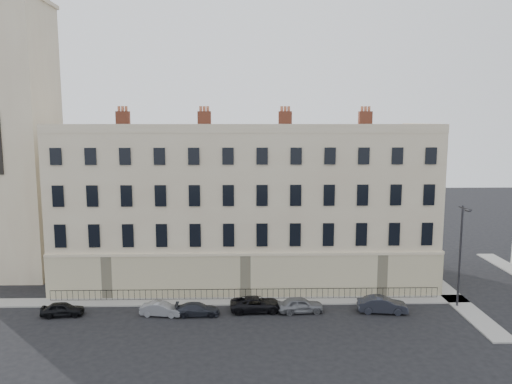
{
  "coord_description": "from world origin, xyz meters",
  "views": [
    {
      "loc": [
        -6.11,
        -37.86,
        16.14
      ],
      "look_at": [
        -4.94,
        10.0,
        9.22
      ],
      "focal_mm": 35.0,
      "sensor_mm": 36.0,
      "label": 1
    }
  ],
  "objects_px": {
    "car_b": "(161,309)",
    "car_d": "(257,304)",
    "streetlamp": "(461,252)",
    "car_e": "(300,305)",
    "car_f": "(382,305)",
    "car_c": "(198,309)",
    "car_a": "(63,309)"
  },
  "relations": [
    {
      "from": "car_b",
      "to": "car_e",
      "type": "bearing_deg",
      "value": -79.81
    },
    {
      "from": "car_a",
      "to": "streetlamp",
      "type": "relative_size",
      "value": 0.38
    },
    {
      "from": "car_a",
      "to": "car_f",
      "type": "relative_size",
      "value": 0.83
    },
    {
      "from": "streetlamp",
      "to": "car_a",
      "type": "bearing_deg",
      "value": 171.43
    },
    {
      "from": "streetlamp",
      "to": "car_c",
      "type": "bearing_deg",
      "value": 172.78
    },
    {
      "from": "car_a",
      "to": "streetlamp",
      "type": "height_order",
      "value": "streetlamp"
    },
    {
      "from": "car_b",
      "to": "car_c",
      "type": "distance_m",
      "value": 3.01
    },
    {
      "from": "car_e",
      "to": "car_d",
      "type": "bearing_deg",
      "value": 80.26
    },
    {
      "from": "car_f",
      "to": "streetlamp",
      "type": "distance_m",
      "value": 8.18
    },
    {
      "from": "car_a",
      "to": "streetlamp",
      "type": "bearing_deg",
      "value": -93.25
    },
    {
      "from": "car_c",
      "to": "car_d",
      "type": "xyz_separation_m",
      "value": [
        4.95,
        0.79,
        0.09
      ]
    },
    {
      "from": "car_b",
      "to": "streetlamp",
      "type": "height_order",
      "value": "streetlamp"
    },
    {
      "from": "car_d",
      "to": "car_e",
      "type": "bearing_deg",
      "value": -97.83
    },
    {
      "from": "streetlamp",
      "to": "car_b",
      "type": "bearing_deg",
      "value": 172.31
    },
    {
      "from": "car_a",
      "to": "car_e",
      "type": "bearing_deg",
      "value": -94.26
    },
    {
      "from": "car_b",
      "to": "car_d",
      "type": "bearing_deg",
      "value": -76.5
    },
    {
      "from": "car_e",
      "to": "streetlamp",
      "type": "xyz_separation_m",
      "value": [
        13.79,
        0.8,
        4.32
      ]
    },
    {
      "from": "car_a",
      "to": "car_b",
      "type": "height_order",
      "value": "car_a"
    },
    {
      "from": "car_a",
      "to": "car_f",
      "type": "height_order",
      "value": "car_f"
    },
    {
      "from": "car_e",
      "to": "car_f",
      "type": "xyz_separation_m",
      "value": [
        6.91,
        -0.22,
        0.02
      ]
    },
    {
      "from": "car_c",
      "to": "streetlamp",
      "type": "height_order",
      "value": "streetlamp"
    },
    {
      "from": "car_a",
      "to": "car_b",
      "type": "distance_m",
      "value": 8.19
    },
    {
      "from": "car_b",
      "to": "car_a",
      "type": "bearing_deg",
      "value": 97.26
    },
    {
      "from": "car_f",
      "to": "car_c",
      "type": "bearing_deg",
      "value": 97.22
    },
    {
      "from": "car_d",
      "to": "car_f",
      "type": "bearing_deg",
      "value": -95.72
    },
    {
      "from": "car_a",
      "to": "car_f",
      "type": "bearing_deg",
      "value": -94.95
    },
    {
      "from": "car_c",
      "to": "car_d",
      "type": "relative_size",
      "value": 0.81
    },
    {
      "from": "car_b",
      "to": "streetlamp",
      "type": "relative_size",
      "value": 0.38
    },
    {
      "from": "car_b",
      "to": "car_e",
      "type": "relative_size",
      "value": 0.89
    },
    {
      "from": "car_a",
      "to": "streetlamp",
      "type": "distance_m",
      "value": 33.94
    },
    {
      "from": "streetlamp",
      "to": "car_f",
      "type": "bearing_deg",
      "value": 177.98
    },
    {
      "from": "car_b",
      "to": "car_c",
      "type": "relative_size",
      "value": 0.94
    }
  ]
}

